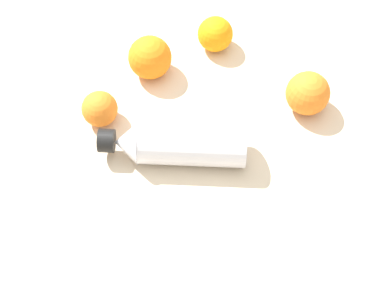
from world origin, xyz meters
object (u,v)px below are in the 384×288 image
orange_1 (150,57)px  orange_2 (215,34)px  water_bottle (177,143)px  orange_0 (308,93)px  orange_3 (100,109)px

orange_1 → orange_2: (0.13, 0.05, -0.01)m
water_bottle → orange_0: (0.24, 0.08, 0.00)m
orange_2 → orange_3: size_ratio=1.07×
water_bottle → orange_2: water_bottle is taller
orange_2 → orange_0: bearing=-49.1°
orange_2 → orange_3: orange_2 is taller
water_bottle → orange_3: 0.16m
orange_1 → orange_3: 0.14m
water_bottle → orange_0: bearing=-152.8°
orange_0 → orange_2: bearing=130.9°
water_bottle → orange_2: (0.10, 0.25, -0.00)m
orange_3 → orange_2: bearing=34.2°
orange_2 → orange_1: bearing=-158.3°
water_bottle → orange_0: 0.25m
orange_1 → water_bottle: bearing=-80.6°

